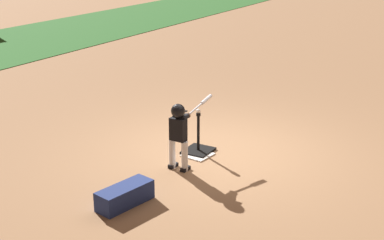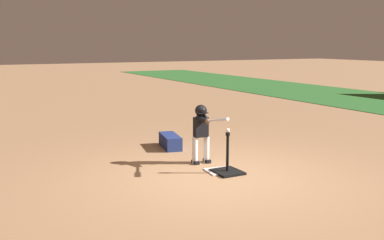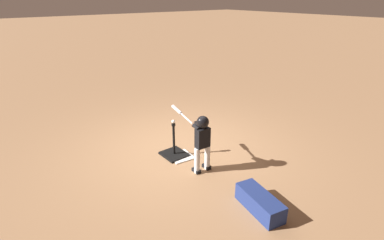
{
  "view_description": "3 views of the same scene",
  "coord_description": "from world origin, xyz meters",
  "px_view_note": "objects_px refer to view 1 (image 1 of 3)",
  "views": [
    {
      "loc": [
        -7.65,
        -3.87,
        3.53
      ],
      "look_at": [
        -0.62,
        0.14,
        0.75
      ],
      "focal_mm": 50.0,
      "sensor_mm": 36.0,
      "label": 1
    },
    {
      "loc": [
        6.14,
        -3.74,
        2.19
      ],
      "look_at": [
        -0.84,
        -0.03,
        0.85
      ],
      "focal_mm": 42.0,
      "sensor_mm": 36.0,
      "label": 2
    },
    {
      "loc": [
        -4.6,
        3.3,
        3.04
      ],
      "look_at": [
        -0.66,
        0.23,
        0.94
      ],
      "focal_mm": 28.0,
      "sensor_mm": 36.0,
      "label": 3
    }
  ],
  "objects_px": {
    "baseball": "(198,111)",
    "batting_tee": "(198,147)",
    "batter_child": "(180,128)",
    "equipment_bag": "(125,195)"
  },
  "relations": [
    {
      "from": "baseball",
      "to": "batting_tee",
      "type": "bearing_deg",
      "value": 0.0
    },
    {
      "from": "batter_child",
      "to": "equipment_bag",
      "type": "xyz_separation_m",
      "value": [
        -1.43,
        0.03,
        -0.55
      ]
    },
    {
      "from": "baseball",
      "to": "equipment_bag",
      "type": "bearing_deg",
      "value": -178.63
    },
    {
      "from": "batting_tee",
      "to": "batter_child",
      "type": "relative_size",
      "value": 0.64
    },
    {
      "from": "batting_tee",
      "to": "batter_child",
      "type": "height_order",
      "value": "batter_child"
    },
    {
      "from": "batting_tee",
      "to": "equipment_bag",
      "type": "relative_size",
      "value": 0.84
    },
    {
      "from": "batting_tee",
      "to": "equipment_bag",
      "type": "bearing_deg",
      "value": -178.63
    },
    {
      "from": "batting_tee",
      "to": "equipment_bag",
      "type": "xyz_separation_m",
      "value": [
        -2.19,
        -0.05,
        0.06
      ]
    },
    {
      "from": "batter_child",
      "to": "equipment_bag",
      "type": "distance_m",
      "value": 1.54
    },
    {
      "from": "equipment_bag",
      "to": "batting_tee",
      "type": "bearing_deg",
      "value": 13.05
    }
  ]
}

